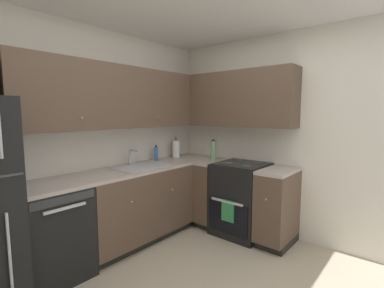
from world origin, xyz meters
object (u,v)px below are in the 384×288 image
paper_towel_roll (176,149)px  oil_bottle (213,151)px  oven_range (241,198)px  soap_bottle (156,154)px  dishwasher (51,233)px

paper_towel_roll → oil_bottle: size_ratio=1.06×
oven_range → soap_bottle: soap_bottle is taller
oven_range → paper_towel_roll: bearing=97.9°
dishwasher → paper_towel_roll: 1.97m
paper_towel_roll → oil_bottle: bearing=-78.0°
dishwasher → oven_range: size_ratio=0.83×
oven_range → soap_bottle: (-0.52, 1.05, 0.54)m
soap_bottle → oil_bottle: bearing=-50.3°
oven_range → oil_bottle: oil_bottle is taller
soap_bottle → oil_bottle: (0.50, -0.60, 0.04)m
dishwasher → oil_bottle: oil_bottle is taller
dishwasher → paper_towel_roll: size_ratio=2.85×
dishwasher → paper_towel_roll: paper_towel_roll is taller
oven_range → paper_towel_roll: (-0.14, 1.03, 0.57)m
soap_bottle → oil_bottle: 0.78m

